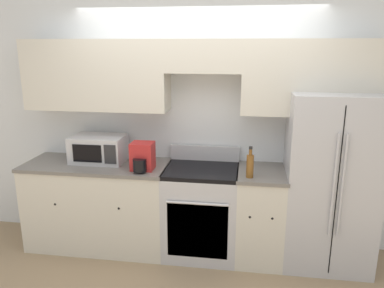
# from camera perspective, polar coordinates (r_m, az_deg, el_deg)

# --- Properties ---
(ground_plane) EXTENTS (12.00, 12.00, 0.00)m
(ground_plane) POSITION_cam_1_polar(r_m,az_deg,el_deg) (3.90, -0.71, -18.22)
(ground_plane) COLOR #937A5B
(wall_back) EXTENTS (8.00, 0.39, 2.60)m
(wall_back) POSITION_cam_1_polar(r_m,az_deg,el_deg) (3.90, 0.54, 5.62)
(wall_back) COLOR silver
(wall_back) RESTS_ON ground_plane
(lower_cabinets_left) EXTENTS (1.51, 0.64, 0.93)m
(lower_cabinets_left) POSITION_cam_1_polar(r_m,az_deg,el_deg) (4.20, -13.95, -8.92)
(lower_cabinets_left) COLOR beige
(lower_cabinets_left) RESTS_ON ground_plane
(lower_cabinets_right) EXTENTS (0.48, 0.64, 0.93)m
(lower_cabinets_right) POSITION_cam_1_polar(r_m,az_deg,el_deg) (3.91, 10.27, -10.56)
(lower_cabinets_right) COLOR beige
(lower_cabinets_right) RESTS_ON ground_plane
(oven_range) EXTENTS (0.74, 0.65, 1.09)m
(oven_range) POSITION_cam_1_polar(r_m,az_deg,el_deg) (3.93, 1.42, -10.11)
(oven_range) COLOR #B7B7BC
(oven_range) RESTS_ON ground_plane
(refrigerator) EXTENTS (0.83, 0.71, 1.72)m
(refrigerator) POSITION_cam_1_polar(r_m,az_deg,el_deg) (3.87, 20.13, -5.28)
(refrigerator) COLOR #B7B7BC
(refrigerator) RESTS_ON ground_plane
(microwave) EXTENTS (0.55, 0.37, 0.28)m
(microwave) POSITION_cam_1_polar(r_m,az_deg,el_deg) (4.06, -14.03, -0.72)
(microwave) COLOR #B7B7BC
(microwave) RESTS_ON lower_cabinets_left
(bottle) EXTENTS (0.07, 0.07, 0.30)m
(bottle) POSITION_cam_1_polar(r_m,az_deg,el_deg) (3.52, 8.83, -3.22)
(bottle) COLOR brown
(bottle) RESTS_ON lower_cabinets_right
(electric_kettle) EXTENTS (0.22, 0.27, 0.27)m
(electric_kettle) POSITION_cam_1_polar(r_m,az_deg,el_deg) (3.72, -7.60, -2.04)
(electric_kettle) COLOR #B22323
(electric_kettle) RESTS_ON lower_cabinets_left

